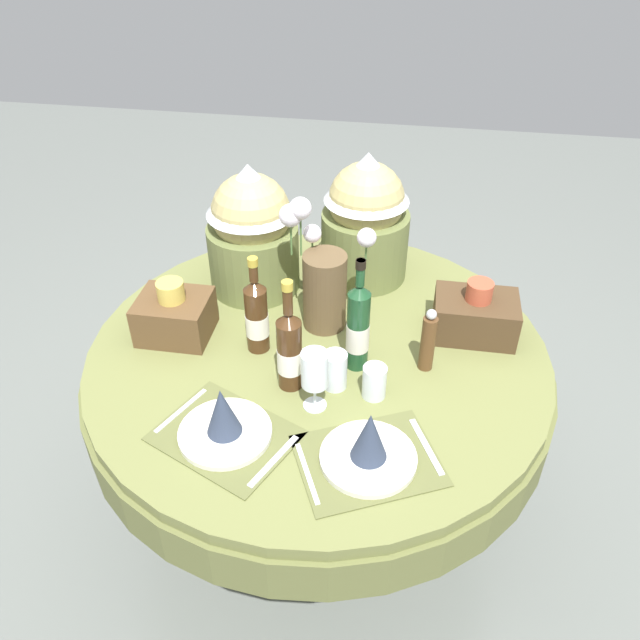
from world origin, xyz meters
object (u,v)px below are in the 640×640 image
Objects in this scene: place_setting_right at (369,448)px; woven_basket_side_left at (174,315)px; place_setting_left at (224,423)px; wine_bottle_right at (290,349)px; tumbler_near_left at (335,370)px; gift_tub_back_left at (252,225)px; wine_bottle_left at (257,315)px; dining_table at (318,378)px; wine_glass_right at (315,371)px; flower_vase at (322,280)px; woven_basket_side_right at (475,315)px; pepper_mill at (428,341)px; gift_tub_back_centre at (366,214)px; tumbler_near_right at (374,382)px; wine_bottle_centre at (358,327)px.

place_setting_right is 0.75m from woven_basket_side_left.
place_setting_left is 0.26m from wine_bottle_right.
gift_tub_back_left is (-0.34, 0.45, 0.17)m from tumbler_near_left.
wine_bottle_right is (0.13, -0.14, 0.01)m from wine_bottle_left.
woven_basket_side_left is at bearing -179.61° from dining_table.
place_setting_right is at bearing -46.19° from wine_glass_right.
tumbler_near_left is at bearing 6.69° from wine_bottle_right.
dining_table is 0.53m from gift_tub_back_left.
dining_table is at bearing -86.24° from flower_vase.
woven_basket_side_right is (0.72, -0.15, -0.16)m from gift_tub_back_left.
tumbler_near_left is at bearing -154.17° from pepper_mill.
place_setting_right is at bearing -82.94° from gift_tub_back_centre.
tumbler_near_right is at bearing -15.37° from woven_basket_side_left.
place_setting_left is 1.21× the size of wine_bottle_right.
tumbler_near_right is at bearing -57.30° from flower_vase.
dining_table is 3.14× the size of gift_tub_back_centre.
gift_tub_back_left is 2.06× the size of woven_basket_side_left.
flower_vase is at bearing -176.75° from woven_basket_side_right.
gift_tub_back_centre reaches higher than wine_bottle_left.
gift_tub_back_left is (-0.39, 0.36, 0.09)m from wine_bottle_centre.
tumbler_near_right is at bearing -134.13° from pepper_mill.
woven_basket_side_right is (0.90, 0.15, -0.00)m from woven_basket_side_left.
flower_vase is at bearing 154.15° from pepper_mill.
place_setting_left is 0.55m from flower_vase.
flower_vase is at bearing 122.70° from tumbler_near_right.
place_setting_right is at bearing -115.40° from woven_basket_side_right.
flower_vase is at bearing 81.83° from wine_bottle_right.
woven_basket_side_left is at bearing -170.32° from woven_basket_side_right.
tumbler_near_right is 0.48× the size of pepper_mill.
woven_basket_side_left is at bearing 157.07° from wine_bottle_right.
woven_basket_side_right reaches higher than tumbler_near_right.
gift_tub_back_centre is (-0.23, 0.46, 0.14)m from pepper_mill.
wine_bottle_centre reaches higher than tumbler_near_left.
dining_table is 3.25× the size of flower_vase.
flower_vase is 0.23m from wine_bottle_left.
woven_basket_side_left is (-0.26, 0.02, -0.05)m from wine_bottle_left.
place_setting_right is 0.86m from gift_tub_back_left.
tumbler_near_right is (-0.01, 0.23, 0.00)m from place_setting_right.
place_setting_left is at bearing -139.78° from woven_basket_side_right.
gift_tub_back_left reaches higher than place_setting_right.
wine_bottle_left is 0.27m from woven_basket_side_left.
wine_glass_right is (0.08, -0.07, -0.00)m from wine_bottle_right.
wine_bottle_right is 0.60m from woven_basket_side_right.
wine_glass_right is 0.42× the size of gift_tub_back_left.
woven_basket_side_right reaches higher than place_setting_right.
pepper_mill reaches higher than woven_basket_side_right.
wine_bottle_left is 0.36m from gift_tub_back_left.
flower_vase reaches higher than wine_bottle_left.
gift_tub_back_left is at bearing 133.38° from tumbler_near_right.
wine_bottle_left reaches higher than tumbler_near_right.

